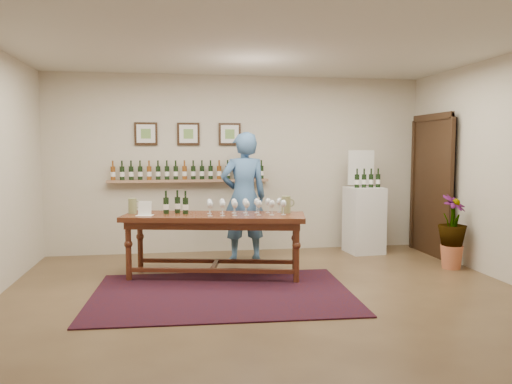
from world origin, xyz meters
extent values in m
plane|color=#4D3722|center=(0.00, 0.00, 0.00)|extent=(6.00, 6.00, 0.00)
plane|color=beige|center=(0.00, 2.50, 1.40)|extent=(6.00, 0.00, 6.00)
plane|color=beige|center=(0.00, -2.50, 1.40)|extent=(6.00, 0.00, 6.00)
plane|color=beige|center=(3.00, 0.00, 1.40)|extent=(0.00, 5.00, 5.00)
plane|color=beige|center=(0.00, 0.00, 2.80)|extent=(6.00, 6.00, 0.00)
cube|color=#A6765A|center=(-0.80, 2.41, 1.15)|extent=(2.50, 0.16, 0.04)
cube|color=black|center=(2.94, 1.70, 1.05)|extent=(0.10, 1.00, 2.10)
cube|color=black|center=(2.89, 1.70, 1.05)|extent=(0.04, 1.12, 2.22)
cube|color=black|center=(-1.45, 2.48, 1.88)|extent=(0.35, 0.03, 0.35)
cube|color=silver|center=(-1.45, 2.46, 1.88)|extent=(0.28, 0.01, 0.28)
cube|color=#6C964B|center=(-1.45, 2.45, 1.88)|extent=(0.15, 0.00, 0.15)
cube|color=black|center=(-0.80, 2.48, 1.88)|extent=(0.35, 0.03, 0.35)
cube|color=silver|center=(-0.80, 2.46, 1.88)|extent=(0.28, 0.01, 0.28)
cube|color=#6C964B|center=(-0.80, 2.45, 1.88)|extent=(0.15, 0.00, 0.15)
cube|color=black|center=(-0.15, 2.48, 1.88)|extent=(0.35, 0.03, 0.35)
cube|color=silver|center=(-0.15, 2.46, 1.88)|extent=(0.28, 0.01, 0.28)
cube|color=#6C964B|center=(-0.15, 2.45, 1.88)|extent=(0.15, 0.00, 0.15)
cube|color=#440F0C|center=(-0.50, 0.09, 0.01)|extent=(3.01, 2.08, 0.02)
cube|color=#471711|center=(-0.53, 0.88, 0.78)|extent=(2.40, 1.19, 0.06)
cube|color=#471711|center=(-0.53, 0.88, 0.71)|extent=(2.25, 1.04, 0.10)
cylinder|color=#471711|center=(-1.60, 0.85, 0.38)|extent=(0.09, 0.09, 0.75)
cylinder|color=#471711|center=(0.44, 0.41, 0.38)|extent=(0.09, 0.09, 0.75)
cylinder|color=#471711|center=(-1.49, 1.36, 0.38)|extent=(0.09, 0.09, 0.75)
cylinder|color=#471711|center=(0.55, 0.92, 0.38)|extent=(0.09, 0.09, 0.75)
cube|color=#471711|center=(-0.58, 0.63, 0.15)|extent=(2.05, 0.48, 0.05)
cube|color=#471711|center=(-0.47, 1.14, 0.15)|extent=(2.05, 0.48, 0.05)
cube|color=#471711|center=(-0.53, 0.88, 0.15)|extent=(0.16, 0.52, 0.05)
cube|color=silver|center=(-1.40, 0.93, 0.90)|extent=(0.23, 0.18, 0.18)
cube|color=silver|center=(1.94, 2.02, 0.52)|extent=(0.56, 0.56, 1.04)
cube|color=silver|center=(1.93, 2.17, 1.35)|extent=(0.44, 0.06, 0.61)
cone|color=#B45F3C|center=(2.74, 0.81, 0.16)|extent=(0.30, 0.30, 0.32)
imported|color=#173917|center=(2.74, 0.81, 0.60)|extent=(0.65, 0.65, 0.56)
imported|color=#3C628F|center=(-0.02, 1.77, 0.94)|extent=(0.73, 0.52, 1.89)
camera|label=1|loc=(-1.02, -5.44, 1.65)|focal=35.00mm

